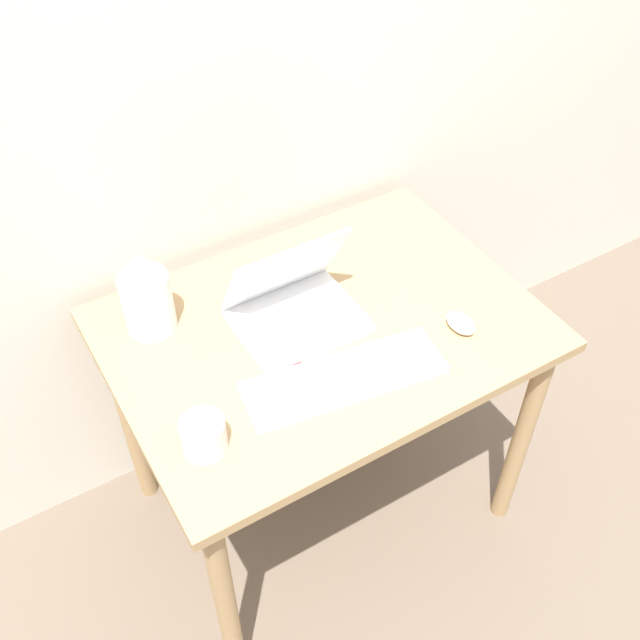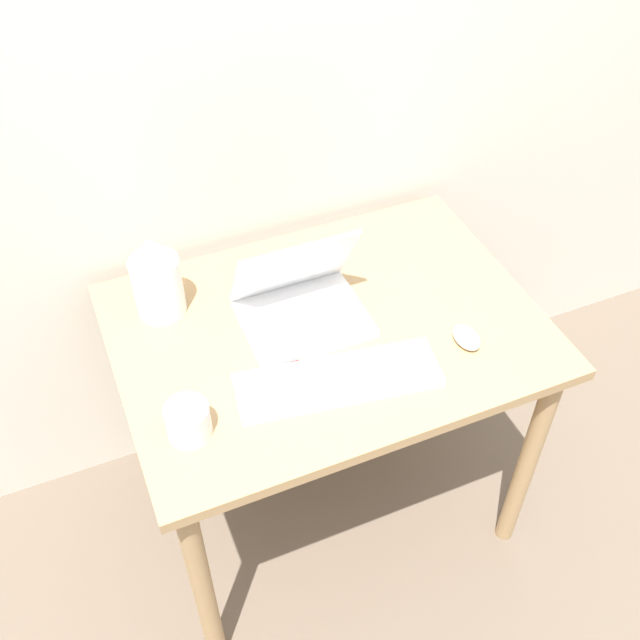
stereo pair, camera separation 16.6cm
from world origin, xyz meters
name	(u,v)px [view 2 (the right image)]	position (x,y,z in m)	size (l,w,h in m)	color
ground_plane	(377,605)	(0.00, 0.00, 0.00)	(12.00, 12.00, 0.00)	#6B5B4C
wall_back	(256,61)	(0.00, 0.80, 1.25)	(6.00, 0.05, 2.50)	silver
desk	(328,358)	(0.00, 0.37, 0.66)	(1.01, 0.73, 0.77)	tan
laptop	(300,300)	(-0.05, 0.43, 0.82)	(0.29, 0.24, 0.23)	white
keyboard	(338,380)	(-0.05, 0.19, 0.78)	(0.47, 0.20, 0.02)	white
mouse	(466,337)	(0.28, 0.19, 0.79)	(0.05, 0.09, 0.03)	white
vase	(156,277)	(-0.35, 0.58, 0.88)	(0.12, 0.12, 0.22)	white
mp3_player	(289,366)	(-0.13, 0.28, 0.78)	(0.05, 0.05, 0.01)	red
mug	(188,421)	(-0.39, 0.19, 0.81)	(0.09, 0.09, 0.08)	white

